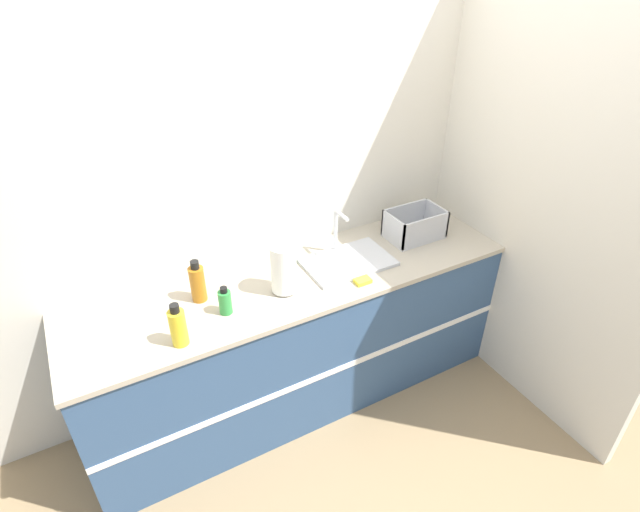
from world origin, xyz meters
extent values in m
plane|color=#937A56|center=(0.00, 0.00, 0.00)|extent=(12.00, 12.00, 0.00)
cube|color=beige|center=(0.00, 0.68, 1.30)|extent=(4.93, 0.06, 2.60)
cube|color=beige|center=(1.30, 0.32, 1.30)|extent=(0.06, 2.65, 2.60)
cube|color=#33517A|center=(0.00, 0.32, 0.45)|extent=(2.53, 0.65, 0.89)
cube|color=white|center=(0.00, 0.00, 0.45)|extent=(2.53, 0.01, 0.04)
cube|color=#B2A893|center=(0.00, 0.32, 0.91)|extent=(2.56, 0.67, 0.03)
cube|color=silver|center=(0.33, 0.31, 0.93)|extent=(0.51, 0.33, 0.02)
cylinder|color=silver|center=(0.33, 0.46, 1.07)|extent=(0.02, 0.02, 0.26)
cylinder|color=silver|center=(0.33, 0.39, 1.20)|extent=(0.02, 0.13, 0.02)
cylinder|color=#4C4C51|center=(-0.12, 0.24, 0.93)|extent=(0.10, 0.10, 0.01)
cylinder|color=white|center=(-0.12, 0.24, 1.07)|extent=(0.14, 0.14, 0.27)
cube|color=#B7BABF|center=(0.85, 0.37, 0.93)|extent=(0.35, 0.23, 0.01)
cube|color=#B7BABF|center=(0.85, 0.26, 1.02)|extent=(0.35, 0.01, 0.17)
cube|color=#B7BABF|center=(0.85, 0.48, 1.02)|extent=(0.35, 0.01, 0.17)
cube|color=#B7BABF|center=(0.68, 0.37, 1.02)|extent=(0.01, 0.23, 0.17)
cube|color=#B7BABF|center=(1.02, 0.37, 1.02)|extent=(0.01, 0.23, 0.17)
cylinder|color=yellow|center=(-0.72, 0.11, 1.02)|extent=(0.08, 0.08, 0.19)
cylinder|color=black|center=(-0.72, 0.11, 1.13)|extent=(0.04, 0.04, 0.04)
cylinder|color=#B26B19|center=(-0.54, 0.39, 1.02)|extent=(0.08, 0.08, 0.20)
cylinder|color=black|center=(-0.54, 0.39, 1.14)|extent=(0.04, 0.04, 0.04)
cylinder|color=#2D8C3D|center=(-0.45, 0.22, 0.99)|extent=(0.07, 0.07, 0.13)
cylinder|color=black|center=(-0.45, 0.22, 1.06)|extent=(0.04, 0.04, 0.03)
cylinder|color=#4CB266|center=(0.05, 0.51, 0.97)|extent=(0.05, 0.05, 0.10)
cylinder|color=black|center=(0.05, 0.51, 1.03)|extent=(0.02, 0.02, 0.02)
cube|color=yellow|center=(0.30, 0.10, 0.93)|extent=(0.09, 0.06, 0.02)
camera|label=1|loc=(-0.99, -1.75, 2.54)|focal=28.00mm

